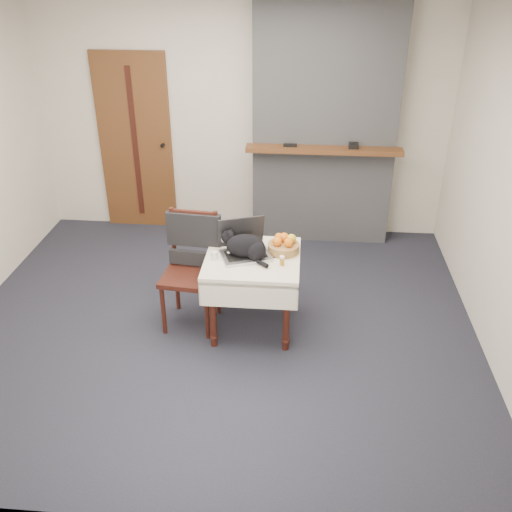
{
  "coord_description": "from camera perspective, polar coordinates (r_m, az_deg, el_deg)",
  "views": [
    {
      "loc": [
        0.69,
        -4.13,
        2.96
      ],
      "look_at": [
        0.34,
        -0.07,
        0.74
      ],
      "focal_mm": 40.0,
      "sensor_mm": 36.0,
      "label": 1
    }
  ],
  "objects": [
    {
      "name": "fruit_basket",
      "position": [
        4.76,
        2.79,
        1.09
      ],
      "size": [
        0.26,
        0.26,
        0.15
      ],
      "color": "#A38642",
      "rests_on": "side_table"
    },
    {
      "name": "chair",
      "position": [
        4.9,
        -6.39,
        0.29
      ],
      "size": [
        0.5,
        0.49,
        1.02
      ],
      "rotation": [
        0.0,
        0.0,
        -0.1
      ],
      "color": "#33140D",
      "rests_on": "ground"
    },
    {
      "name": "room_shell",
      "position": [
        4.8,
        -3.61,
        14.12
      ],
      "size": [
        4.52,
        4.01,
        2.61
      ],
      "color": "beige",
      "rests_on": "ground"
    },
    {
      "name": "ground",
      "position": [
        5.13,
        -3.75,
        -6.71
      ],
      "size": [
        4.5,
        4.5,
        0.0
      ],
      "primitive_type": "plane",
      "color": "black",
      "rests_on": "ground"
    },
    {
      "name": "cream_jar",
      "position": [
        4.67,
        -4.19,
        0.07
      ],
      "size": [
        0.06,
        0.06,
        0.06
      ],
      "primitive_type": "cylinder",
      "color": "silver",
      "rests_on": "side_table"
    },
    {
      "name": "door",
      "position": [
        6.68,
        -11.94,
        10.97
      ],
      "size": [
        0.82,
        0.1,
        2.0
      ],
      "color": "brown",
      "rests_on": "ground"
    },
    {
      "name": "chimney",
      "position": [
        6.21,
        6.87,
        12.9
      ],
      "size": [
        1.62,
        0.48,
        2.6
      ],
      "color": "gray",
      "rests_on": "ground"
    },
    {
      "name": "laptop",
      "position": [
        4.73,
        -1.24,
        1.06
      ],
      "size": [
        0.49,
        0.46,
        0.3
      ],
      "rotation": [
        0.0,
        0.0,
        0.36
      ],
      "color": "#B7B7BC",
      "rests_on": "side_table"
    },
    {
      "name": "pill_bottle",
      "position": [
        4.57,
        2.61,
        -0.45
      ],
      "size": [
        0.04,
        0.04,
        0.08
      ],
      "color": "#9A6313",
      "rests_on": "side_table"
    },
    {
      "name": "desk_clutter",
      "position": [
        4.75,
        2.07,
        0.25
      ],
      "size": [
        0.14,
        0.02,
        0.01
      ],
      "primitive_type": "cube",
      "rotation": [
        0.0,
        0.0,
        0.03
      ],
      "color": "black",
      "rests_on": "side_table"
    },
    {
      "name": "side_table",
      "position": [
        4.76,
        -0.33,
        -1.26
      ],
      "size": [
        0.78,
        0.78,
        0.7
      ],
      "color": "#33140D",
      "rests_on": "ground"
    },
    {
      "name": "cat",
      "position": [
        4.65,
        -0.98,
        0.95
      ],
      "size": [
        0.43,
        0.34,
        0.23
      ],
      "rotation": [
        0.0,
        0.0,
        -0.37
      ],
      "color": "black",
      "rests_on": "side_table"
    }
  ]
}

